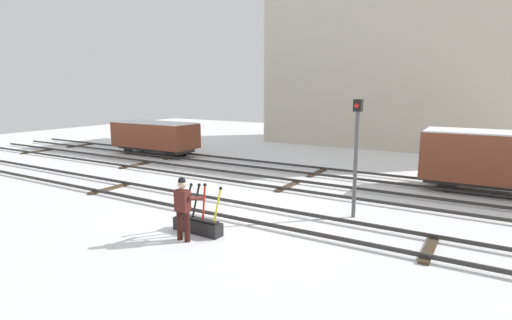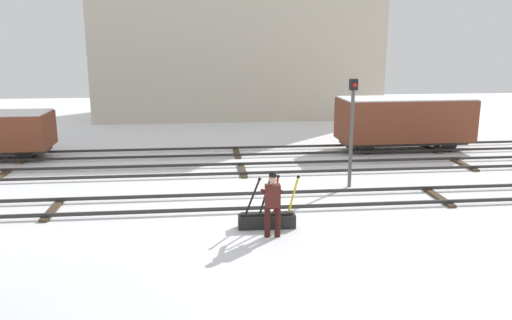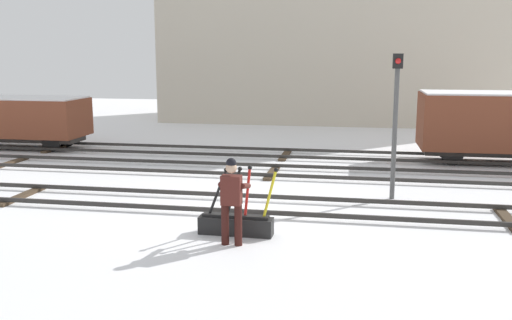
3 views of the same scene
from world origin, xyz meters
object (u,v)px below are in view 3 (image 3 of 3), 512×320
(signal_post, at_px, (396,111))
(freight_car_near_switch, at_px, (511,123))
(switch_lever_frame, at_px, (236,223))
(rail_worker, at_px, (232,197))
(freight_car_mid_siding, at_px, (16,118))

(signal_post, xyz_separation_m, freight_car_near_switch, (4.03, 5.45, -0.87))
(switch_lever_frame, xyz_separation_m, rail_worker, (0.05, -0.62, 0.70))
(switch_lever_frame, bearing_deg, freight_car_near_switch, 52.41)
(switch_lever_frame, bearing_deg, freight_car_mid_siding, 141.05)
(freight_car_mid_siding, bearing_deg, signal_post, -21.36)
(rail_worker, distance_m, freight_car_near_switch, 12.06)
(rail_worker, xyz_separation_m, freight_car_near_switch, (7.25, 9.63, 0.41))
(signal_post, relative_size, freight_car_near_switch, 0.62)
(signal_post, xyz_separation_m, freight_car_mid_siding, (-13.86, 5.45, -1.07))
(switch_lever_frame, xyz_separation_m, freight_car_near_switch, (7.30, 9.01, 1.11))
(rail_worker, xyz_separation_m, freight_car_mid_siding, (-10.64, 9.63, 0.21))
(switch_lever_frame, height_order, signal_post, signal_post)
(freight_car_mid_siding, bearing_deg, rail_worker, -42.03)
(freight_car_mid_siding, bearing_deg, freight_car_near_switch, 0.11)
(rail_worker, bearing_deg, switch_lever_frame, 96.07)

